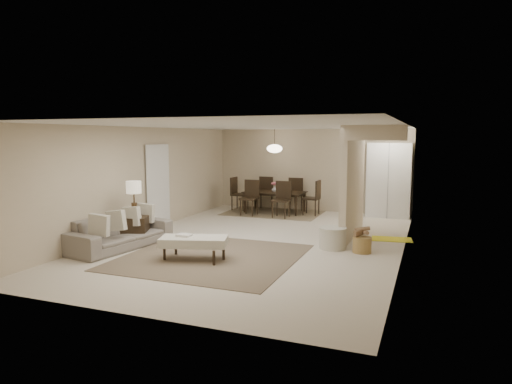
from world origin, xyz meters
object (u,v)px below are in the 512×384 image
at_px(pantry_cabinet, 389,180).
at_px(side_table, 135,230).
at_px(sofa, 120,232).
at_px(round_pouf, 333,238).
at_px(wicker_basket, 362,245).
at_px(dining_table, 274,202).
at_px(ottoman_bench, 194,242).

relative_size(pantry_cabinet, side_table, 3.60).
relative_size(sofa, round_pouf, 4.01).
distance_m(wicker_basket, dining_table, 5.03).
bearing_deg(side_table, ottoman_bench, -21.70).
height_order(sofa, ottoman_bench, sofa).
relative_size(sofa, dining_table, 1.26).
bearing_deg(pantry_cabinet, round_pouf, -99.55).
xyz_separation_m(ottoman_bench, round_pouf, (2.22, 1.79, -0.13)).
bearing_deg(wicker_basket, sofa, -163.58).
xyz_separation_m(round_pouf, dining_table, (-2.55, 3.80, 0.10)).
bearing_deg(ottoman_bench, wicker_basket, 13.43).
relative_size(wicker_basket, dining_table, 0.21).
distance_m(sofa, side_table, 0.43).
distance_m(pantry_cabinet, sofa, 7.52).
xyz_separation_m(sofa, round_pouf, (4.08, 1.49, -0.11)).
height_order(sofa, round_pouf, sofa).
bearing_deg(side_table, pantry_cabinet, 48.24).
height_order(ottoman_bench, round_pouf, ottoman_bench).
height_order(side_table, round_pouf, side_table).
bearing_deg(round_pouf, dining_table, 123.87).
height_order(pantry_cabinet, wicker_basket, pantry_cabinet).
bearing_deg(sofa, dining_table, -7.13).
bearing_deg(dining_table, pantry_cabinet, 9.95).
bearing_deg(dining_table, ottoman_bench, -84.48).
xyz_separation_m(side_table, dining_table, (1.48, 4.87, 0.02)).
height_order(sofa, dining_table, sofa).
distance_m(round_pouf, wicker_basket, 0.62).
distance_m(round_pouf, dining_table, 4.58).
relative_size(pantry_cabinet, wicker_basket, 5.70).
bearing_deg(pantry_cabinet, wicker_basket, -91.45).
relative_size(round_pouf, dining_table, 0.31).
xyz_separation_m(pantry_cabinet, dining_table, (-3.27, -0.45, -0.74)).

